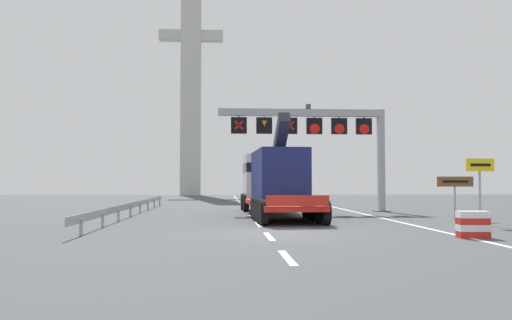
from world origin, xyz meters
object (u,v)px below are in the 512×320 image
(exit_sign_yellow, at_px, (480,176))
(bridge_pylon_distant, at_px, (191,64))
(overhead_lane_gantry, at_px, (320,129))
(crash_barrier_striped, at_px, (473,225))
(heavy_haul_truck_red, at_px, (272,180))
(tourist_info_sign_brown, at_px, (455,186))

(exit_sign_yellow, bearing_deg, bridge_pylon_distant, 107.00)
(overhead_lane_gantry, relative_size, crash_barrier_striped, 10.40)
(overhead_lane_gantry, bearing_deg, exit_sign_yellow, -64.92)
(exit_sign_yellow, height_order, crash_barrier_striped, exit_sign_yellow)
(crash_barrier_striped, bearing_deg, bridge_pylon_distant, 103.02)
(overhead_lane_gantry, distance_m, heavy_haul_truck_red, 5.32)
(exit_sign_yellow, relative_size, bridge_pylon_distant, 0.08)
(overhead_lane_gantry, distance_m, bridge_pylon_distant, 43.78)
(bridge_pylon_distant, bearing_deg, heavy_haul_truck_red, -80.33)
(crash_barrier_striped, bearing_deg, heavy_haul_truck_red, 113.66)
(exit_sign_yellow, bearing_deg, crash_barrier_striped, -120.03)
(bridge_pylon_distant, bearing_deg, exit_sign_yellow, -73.00)
(overhead_lane_gantry, height_order, crash_barrier_striped, overhead_lane_gantry)
(overhead_lane_gantry, bearing_deg, tourist_info_sign_brown, -56.54)
(exit_sign_yellow, relative_size, crash_barrier_striped, 2.78)
(overhead_lane_gantry, xyz_separation_m, heavy_haul_truck_red, (-3.31, -2.60, -3.25))
(tourist_info_sign_brown, xyz_separation_m, bridge_pylon_distant, (-15.74, 48.07, 16.91))
(overhead_lane_gantry, relative_size, exit_sign_yellow, 3.74)
(overhead_lane_gantry, height_order, exit_sign_yellow, overhead_lane_gantry)
(overhead_lane_gantry, height_order, tourist_info_sign_brown, overhead_lane_gantry)
(exit_sign_yellow, distance_m, crash_barrier_striped, 5.67)
(exit_sign_yellow, distance_m, bridge_pylon_distant, 55.67)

